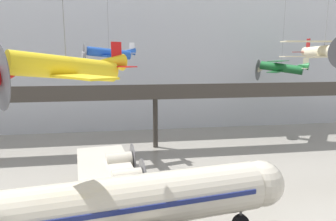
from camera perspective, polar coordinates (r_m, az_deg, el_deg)
The scene contains 7 objects.
hangar_back_wall at distance 53.99m, azimuth -4.00°, elevation 10.56°, with size 140.00×3.00×26.58m.
mezzanine_walkway at distance 41.29m, azimuth -2.31°, elevation 2.91°, with size 110.00×3.20×9.35m.
airliner_silver_main at distance 20.44m, azimuth -11.92°, elevation -17.43°, with size 26.87×30.83×10.27m.
suspended_plane_yellow_lowwing at distance 16.82m, azimuth -18.75°, elevation 7.66°, with size 7.34×7.97×11.84m.
suspended_plane_cream_biplane at distance 33.00m, azimuth 27.61°, elevation 10.00°, with size 8.61×7.02×10.55m.
suspended_plane_blue_trainer at distance 38.43m, azimuth -11.16°, elevation 10.64°, with size 6.73×8.15×10.72m.
suspended_plane_green_biplane at distance 50.87m, azimuth 20.74°, elevation 7.67°, with size 8.06×8.44×13.21m.
Camera 1 is at (-4.76, -11.12, 12.98)m, focal length 32.00 mm.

